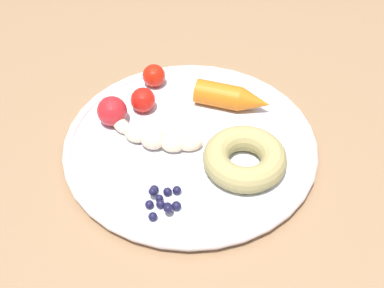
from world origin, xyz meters
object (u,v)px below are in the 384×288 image
(banana, at_px, (154,137))
(blueberry_pile, at_px, (163,201))
(dining_table, at_px, (190,218))
(tomato_far, at_px, (112,111))
(plate, at_px, (192,145))
(donut, at_px, (245,160))
(tomato_near, at_px, (143,100))
(carrot_orange, at_px, (233,98))
(tomato_mid, at_px, (154,76))

(banana, relative_size, blueberry_pile, 2.57)
(dining_table, relative_size, tomato_far, 22.62)
(dining_table, xyz_separation_m, banana, (0.04, 0.05, 0.12))
(plate, xyz_separation_m, banana, (-0.00, 0.05, 0.02))
(donut, bearing_deg, tomato_far, 64.05)
(banana, height_order, tomato_near, tomato_near)
(blueberry_pile, bearing_deg, tomato_far, 27.59)
(plate, bearing_deg, dining_table, 176.83)
(carrot_orange, bearing_deg, donut, -175.14)
(banana, height_order, donut, donut)
(blueberry_pile, distance_m, tomato_near, 0.18)
(plate, height_order, tomato_mid, tomato_mid)
(donut, relative_size, blueberry_pile, 2.04)
(dining_table, height_order, plate, plate)
(carrot_orange, xyz_separation_m, tomato_far, (-0.03, 0.17, 0.00))
(tomato_mid, bearing_deg, blueberry_pile, -174.12)
(tomato_mid, height_order, tomato_far, tomato_far)
(tomato_mid, bearing_deg, carrot_orange, -113.43)
(tomato_mid, xyz_separation_m, tomato_far, (-0.09, 0.05, 0.00))
(donut, bearing_deg, plate, 56.59)
(blueberry_pile, bearing_deg, carrot_orange, -26.99)
(plate, relative_size, donut, 3.17)
(tomato_near, distance_m, tomato_mid, 0.06)
(tomato_near, bearing_deg, blueberry_pile, -168.30)
(carrot_orange, relative_size, donut, 1.06)
(plate, bearing_deg, carrot_orange, -37.08)
(tomato_near, relative_size, tomato_mid, 1.04)
(banana, bearing_deg, blueberry_pile, -171.09)
(dining_table, bearing_deg, banana, 49.02)
(banana, distance_m, tomato_near, 0.07)
(blueberry_pile, height_order, tomato_mid, tomato_mid)
(donut, relative_size, tomato_far, 2.58)
(dining_table, height_order, tomato_near, tomato_near)
(donut, height_order, tomato_mid, same)
(blueberry_pile, bearing_deg, tomato_mid, 5.88)
(blueberry_pile, relative_size, tomato_near, 1.49)
(blueberry_pile, relative_size, tomato_far, 1.26)
(plate, height_order, tomato_far, tomato_far)
(banana, relative_size, donut, 1.26)
(banana, height_order, carrot_orange, carrot_orange)
(donut, relative_size, tomato_near, 3.03)
(dining_table, relative_size, tomato_mid, 27.82)
(banana, distance_m, tomato_far, 0.08)
(banana, relative_size, carrot_orange, 1.19)
(dining_table, xyz_separation_m, blueberry_pile, (-0.06, 0.03, 0.12))
(plate, relative_size, banana, 2.52)
(carrot_orange, distance_m, tomato_mid, 0.13)
(carrot_orange, xyz_separation_m, donut, (-0.12, -0.01, -0.00))
(tomato_near, bearing_deg, donut, -129.65)
(tomato_mid, bearing_deg, banana, -176.64)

